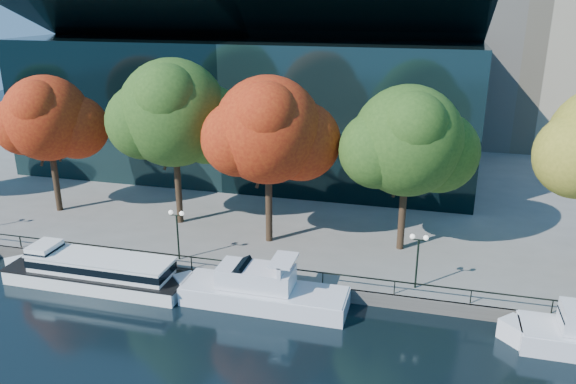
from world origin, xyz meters
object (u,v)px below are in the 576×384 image
(cruiser_near, at_px, (257,289))
(tree_4, at_px, (410,143))
(lamp_1, at_px, (177,224))
(lamp_2, at_px, (418,249))
(tour_boat, at_px, (91,270))
(tree_2, at_px, (175,115))
(tree_1, at_px, (48,120))
(tree_3, at_px, (270,133))

(cruiser_near, xyz_separation_m, tree_4, (9.23, 9.60, 8.62))
(lamp_1, distance_m, lamp_2, 17.95)
(tour_boat, distance_m, lamp_2, 23.72)
(tree_2, distance_m, lamp_2, 23.09)
(tree_1, bearing_deg, lamp_1, -23.90)
(tree_2, relative_size, lamp_1, 3.62)
(tour_boat, distance_m, lamp_1, 7.06)
(tree_3, height_order, tree_4, tree_3)
(tree_3, xyz_separation_m, lamp_1, (-5.94, -5.12, -6.26))
(tree_1, height_order, lamp_1, tree_1)
(tree_4, relative_size, lamp_2, 3.28)
(tree_2, bearing_deg, tour_boat, -102.23)
(tour_boat, relative_size, lamp_2, 3.78)
(tree_1, xyz_separation_m, tree_3, (21.42, -1.74, 0.52))
(tree_1, distance_m, tree_4, 32.12)
(cruiser_near, bearing_deg, lamp_1, 155.84)
(tour_boat, relative_size, lamp_1, 3.78)
(cruiser_near, relative_size, lamp_2, 3.17)
(tree_3, distance_m, lamp_1, 10.03)
(tree_1, relative_size, tree_2, 0.88)
(tour_boat, bearing_deg, cruiser_near, 1.92)
(tour_boat, height_order, lamp_2, lamp_2)
(tree_2, bearing_deg, tree_1, -179.39)
(tree_2, xyz_separation_m, lamp_2, (20.94, -6.99, -6.80))
(tree_2, xyz_separation_m, tree_3, (8.92, -1.87, -0.54))
(cruiser_near, relative_size, tree_3, 0.93)
(tour_boat, xyz_separation_m, tree_4, (21.95, 10.03, 8.54))
(lamp_1, relative_size, lamp_2, 1.00)
(tree_3, xyz_separation_m, lamp_2, (12.01, -5.12, -6.26))
(tour_boat, bearing_deg, tree_2, 77.77)
(tree_1, height_order, tree_2, tree_2)
(tour_boat, distance_m, tree_4, 25.60)
(tour_boat, relative_size, tree_2, 1.05)
(lamp_1, bearing_deg, cruiser_near, -24.16)
(tree_3, height_order, lamp_1, tree_3)
(tour_boat, bearing_deg, lamp_1, 35.17)
(cruiser_near, bearing_deg, tour_boat, -178.08)
(cruiser_near, height_order, lamp_1, lamp_1)
(lamp_2, bearing_deg, tour_boat, -170.85)
(tree_2, height_order, lamp_1, tree_2)
(tree_2, xyz_separation_m, lamp_1, (2.99, -6.99, -6.80))
(tour_boat, height_order, cruiser_near, cruiser_near)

